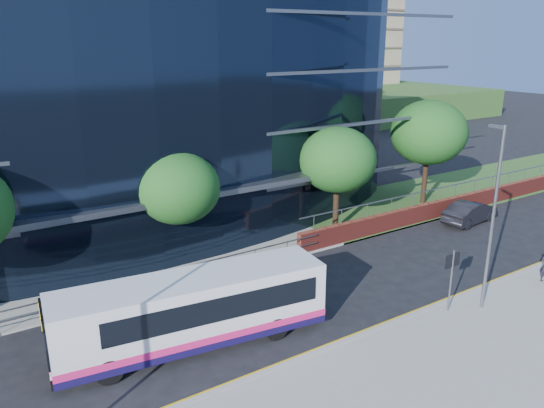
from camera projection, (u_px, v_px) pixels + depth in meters
ground at (344, 327)px, 21.92m from camera, size 200.00×200.00×0.00m
pavement_near at (441, 389)px, 17.90m from camera, size 80.00×8.00×0.15m
kerb at (360, 336)px, 21.09m from camera, size 80.00×0.25×0.16m
yellow_line_outer at (357, 336)px, 21.28m from camera, size 80.00×0.08×0.01m
yellow_line_inner at (354, 334)px, 21.40m from camera, size 80.00×0.08×0.01m
far_forecourt at (117, 267)px, 27.55m from camera, size 50.00×8.00×0.10m
grass_verge at (480, 184)px, 43.23m from camera, size 36.00×8.00×0.12m
glass_office at (89, 94)px, 34.10m from camera, size 44.00×23.10×16.00m
retaining_wall at (491, 196)px, 38.02m from camera, size 34.00×0.40×2.11m
guard_railings at (99, 293)px, 23.08m from camera, size 24.00×0.05×1.10m
apartment_block at (262, 41)px, 81.03m from camera, size 60.00×42.00×30.00m
street_sign at (452, 268)px, 22.36m from camera, size 0.85×0.09×2.80m
tree_far_b at (178, 188)px, 26.68m from camera, size 4.29×4.29×6.05m
tree_far_c at (338, 160)px, 31.41m from camera, size 4.62×4.62×6.51m
tree_far_d at (429, 133)px, 36.72m from camera, size 5.28×5.28×7.44m
tree_dist_e at (281, 97)px, 65.06m from camera, size 4.62×4.62×6.51m
tree_dist_f at (367, 92)px, 75.11m from camera, size 4.29×4.29×6.05m
streetlight_east at (493, 214)px, 21.99m from camera, size 0.15×0.77×8.00m
city_bus at (195, 309)px, 20.27m from camera, size 10.68×3.67×2.83m
parked_car at (470, 212)px, 34.13m from camera, size 4.53×2.03×1.44m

